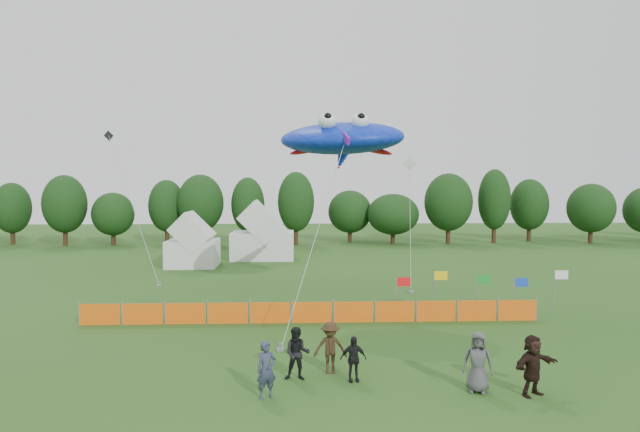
{
  "coord_description": "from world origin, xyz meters",
  "views": [
    {
      "loc": [
        -1.13,
        -19.4,
        6.53
      ],
      "look_at": [
        0.0,
        6.0,
        5.2
      ],
      "focal_mm": 32.0,
      "sensor_mm": 36.0,
      "label": 1
    }
  ],
  "objects_px": {
    "barrier_fence": "(312,312)",
    "stingray_kite": "(342,139)",
    "spectator_a": "(266,370)",
    "spectator_f": "(533,365)",
    "tent_right": "(263,237)",
    "spectator_d": "(353,359)",
    "spectator_b": "(297,354)",
    "spectator_c": "(330,348)",
    "tent_left": "(193,244)",
    "spectator_e": "(478,362)"
  },
  "relations": [
    {
      "from": "tent_right",
      "to": "barrier_fence",
      "type": "height_order",
      "value": "tent_right"
    },
    {
      "from": "tent_right",
      "to": "barrier_fence",
      "type": "xyz_separation_m",
      "value": [
        3.69,
        -24.26,
        -1.5
      ]
    },
    {
      "from": "tent_left",
      "to": "spectator_b",
      "type": "distance_m",
      "value": 28.86
    },
    {
      "from": "spectator_a",
      "to": "spectator_d",
      "type": "distance_m",
      "value": 3.15
    },
    {
      "from": "barrier_fence",
      "to": "spectator_e",
      "type": "distance_m",
      "value": 10.66
    },
    {
      "from": "spectator_f",
      "to": "spectator_c",
      "type": "bearing_deg",
      "value": 132.14
    },
    {
      "from": "tent_right",
      "to": "spectator_f",
      "type": "distance_m",
      "value": 35.59
    },
    {
      "from": "barrier_fence",
      "to": "spectator_a",
      "type": "height_order",
      "value": "spectator_a"
    },
    {
      "from": "barrier_fence",
      "to": "spectator_c",
      "type": "xyz_separation_m",
      "value": [
        0.42,
        -7.39,
        0.4
      ]
    },
    {
      "from": "barrier_fence",
      "to": "stingray_kite",
      "type": "height_order",
      "value": "stingray_kite"
    },
    {
      "from": "spectator_e",
      "to": "spectator_d",
      "type": "bearing_deg",
      "value": -178.77
    },
    {
      "from": "spectator_a",
      "to": "spectator_c",
      "type": "height_order",
      "value": "spectator_c"
    },
    {
      "from": "tent_right",
      "to": "spectator_a",
      "type": "relative_size",
      "value": 3.19
    },
    {
      "from": "tent_right",
      "to": "spectator_c",
      "type": "distance_m",
      "value": 31.93
    },
    {
      "from": "spectator_b",
      "to": "stingray_kite",
      "type": "relative_size",
      "value": 0.11
    },
    {
      "from": "barrier_fence",
      "to": "spectator_a",
      "type": "relative_size",
      "value": 12.41
    },
    {
      "from": "tent_right",
      "to": "tent_left",
      "type": "bearing_deg",
      "value": -139.21
    },
    {
      "from": "tent_left",
      "to": "spectator_d",
      "type": "distance_m",
      "value": 29.69
    },
    {
      "from": "spectator_e",
      "to": "stingray_kite",
      "type": "xyz_separation_m",
      "value": [
        -3.25,
        13.24,
        8.09
      ]
    },
    {
      "from": "barrier_fence",
      "to": "spectator_b",
      "type": "relative_size",
      "value": 12.24
    },
    {
      "from": "spectator_d",
      "to": "tent_right",
      "type": "bearing_deg",
      "value": 90.88
    },
    {
      "from": "spectator_c",
      "to": "spectator_d",
      "type": "xyz_separation_m",
      "value": [
        0.72,
        -0.87,
        -0.14
      ]
    },
    {
      "from": "spectator_b",
      "to": "spectator_a",
      "type": "bearing_deg",
      "value": -116.16
    },
    {
      "from": "tent_right",
      "to": "spectator_d",
      "type": "relative_size",
      "value": 3.68
    },
    {
      "from": "tent_right",
      "to": "spectator_b",
      "type": "distance_m",
      "value": 32.43
    },
    {
      "from": "spectator_a",
      "to": "spectator_f",
      "type": "bearing_deg",
      "value": -25.14
    },
    {
      "from": "tent_right",
      "to": "spectator_f",
      "type": "xyz_separation_m",
      "value": [
        10.28,
        -34.06,
        -1.05
      ]
    },
    {
      "from": "spectator_c",
      "to": "spectator_f",
      "type": "xyz_separation_m",
      "value": [
        6.17,
        -2.41,
        0.05
      ]
    },
    {
      "from": "tent_right",
      "to": "spectator_d",
      "type": "bearing_deg",
      "value": -81.57
    },
    {
      "from": "barrier_fence",
      "to": "spectator_f",
      "type": "relative_size",
      "value": 11.47
    },
    {
      "from": "stingray_kite",
      "to": "spectator_b",
      "type": "bearing_deg",
      "value": -101.75
    },
    {
      "from": "spectator_f",
      "to": "stingray_kite",
      "type": "xyz_separation_m",
      "value": [
        -4.86,
        13.62,
        8.09
      ]
    },
    {
      "from": "spectator_a",
      "to": "spectator_d",
      "type": "relative_size",
      "value": 1.15
    },
    {
      "from": "tent_left",
      "to": "spectator_d",
      "type": "relative_size",
      "value": 2.63
    },
    {
      "from": "spectator_b",
      "to": "spectator_d",
      "type": "distance_m",
      "value": 1.89
    },
    {
      "from": "spectator_a",
      "to": "spectator_d",
      "type": "height_order",
      "value": "spectator_a"
    },
    {
      "from": "tent_right",
      "to": "spectator_a",
      "type": "bearing_deg",
      "value": -86.63
    },
    {
      "from": "spectator_b",
      "to": "stingray_kite",
      "type": "bearing_deg",
      "value": 82.36
    },
    {
      "from": "spectator_d",
      "to": "stingray_kite",
      "type": "relative_size",
      "value": 0.09
    },
    {
      "from": "spectator_a",
      "to": "spectator_b",
      "type": "relative_size",
      "value": 0.99
    },
    {
      "from": "tent_left",
      "to": "spectator_c",
      "type": "height_order",
      "value": "tent_left"
    },
    {
      "from": "spectator_f",
      "to": "stingray_kite",
      "type": "relative_size",
      "value": 0.11
    },
    {
      "from": "spectator_a",
      "to": "spectator_c",
      "type": "relative_size",
      "value": 0.98
    },
    {
      "from": "tent_right",
      "to": "stingray_kite",
      "type": "xyz_separation_m",
      "value": [
        5.42,
        -20.43,
        7.04
      ]
    },
    {
      "from": "spectator_a",
      "to": "stingray_kite",
      "type": "distance_m",
      "value": 16.12
    },
    {
      "from": "barrier_fence",
      "to": "spectator_c",
      "type": "height_order",
      "value": "spectator_c"
    },
    {
      "from": "tent_right",
      "to": "barrier_fence",
      "type": "relative_size",
      "value": 0.26
    },
    {
      "from": "barrier_fence",
      "to": "stingray_kite",
      "type": "relative_size",
      "value": 1.29
    },
    {
      "from": "spectator_c",
      "to": "spectator_e",
      "type": "distance_m",
      "value": 4.99
    },
    {
      "from": "tent_right",
      "to": "stingray_kite",
      "type": "distance_m",
      "value": 22.28
    }
  ]
}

